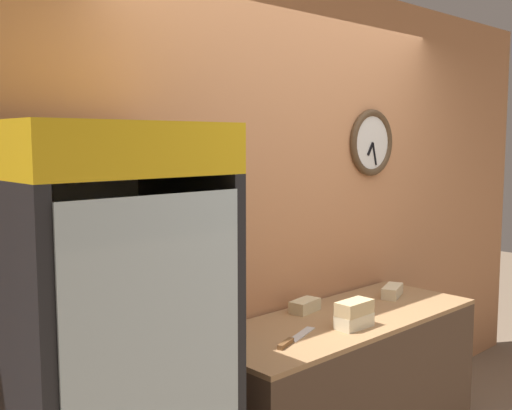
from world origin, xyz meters
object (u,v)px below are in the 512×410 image
at_px(sandwich_stack_middle, 354,308).
at_px(sandwich_flat_left, 305,306).
at_px(chefs_knife, 292,340).
at_px(sandwich_flat_right, 392,291).
at_px(beverage_cooler, 99,352).
at_px(condiment_jar, 230,321).
at_px(sandwich_stack_bottom, 354,321).

xyz_separation_m(sandwich_stack_middle, sandwich_flat_left, (0.03, 0.36, -0.07)).
relative_size(sandwich_flat_left, chefs_knife, 0.55).
bearing_deg(sandwich_flat_right, beverage_cooler, -178.72).
height_order(beverage_cooler, sandwich_flat_right, beverage_cooler).
distance_m(beverage_cooler, sandwich_stack_middle, 1.33).
height_order(sandwich_stack_middle, sandwich_flat_left, sandwich_stack_middle).
bearing_deg(sandwich_stack_middle, condiment_jar, 142.42).
bearing_deg(condiment_jar, sandwich_stack_middle, -37.58).
height_order(sandwich_flat_left, sandwich_flat_right, same).
bearing_deg(sandwich_stack_bottom, sandwich_flat_left, 85.35).
height_order(sandwich_stack_bottom, chefs_knife, sandwich_stack_bottom).
bearing_deg(chefs_knife, sandwich_flat_right, 8.00).
distance_m(sandwich_stack_middle, sandwich_flat_right, 0.69).
xyz_separation_m(sandwich_stack_bottom, sandwich_flat_right, (0.65, 0.21, -0.00)).
relative_size(beverage_cooler, sandwich_stack_middle, 9.25).
distance_m(sandwich_stack_middle, sandwich_flat_left, 0.37).
bearing_deg(sandwich_stack_middle, sandwich_flat_right, 18.23).
distance_m(beverage_cooler, sandwich_flat_left, 1.36).
xyz_separation_m(sandwich_stack_middle, sandwich_flat_right, (0.65, 0.21, -0.07)).
distance_m(sandwich_stack_middle, chefs_knife, 0.40).
height_order(sandwich_flat_left, condiment_jar, condiment_jar).
bearing_deg(chefs_knife, sandwich_stack_middle, -10.30).
bearing_deg(sandwich_flat_left, sandwich_stack_middle, -94.65).
relative_size(beverage_cooler, sandwich_flat_right, 8.09).
xyz_separation_m(sandwich_stack_bottom, chefs_knife, (-0.38, 0.07, -0.03)).
relative_size(beverage_cooler, sandwich_stack_bottom, 9.20).
bearing_deg(condiment_jar, sandwich_stack_bottom, -37.58).
xyz_separation_m(sandwich_flat_left, chefs_knife, (-0.41, -0.29, -0.03)).
distance_m(sandwich_flat_right, condiment_jar, 1.16).
bearing_deg(sandwich_stack_middle, chefs_knife, 169.70).
bearing_deg(sandwich_flat_left, chefs_knife, -144.75).
height_order(beverage_cooler, sandwich_stack_bottom, beverage_cooler).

